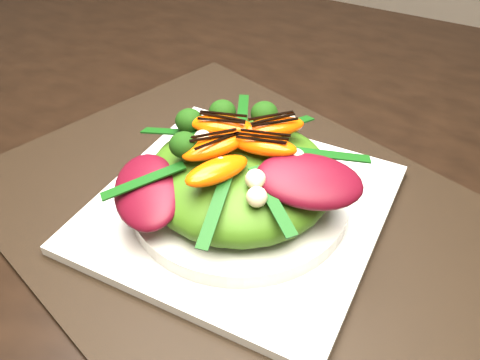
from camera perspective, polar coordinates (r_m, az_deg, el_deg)
The scene contains 10 objects.
dining_table at distance 0.66m, azimuth 10.26°, elevation 2.94°, with size 1.60×0.90×0.75m, color black.
placemat at distance 0.53m, azimuth -0.00°, elevation -3.64°, with size 0.54×0.41×0.00m, color black.
plate_base at distance 0.53m, azimuth 0.00°, elevation -3.05°, with size 0.28×0.28×0.01m, color silver.
salad_bowl at distance 0.52m, azimuth 0.00°, elevation -1.96°, with size 0.22×0.22×0.02m, color silver.
lettuce_mound at distance 0.50m, azimuth 0.00°, elevation 0.41°, with size 0.19×0.19×0.06m, color #3D6613.
radicchio_leaf at distance 0.45m, azimuth 7.82°, elevation -0.09°, with size 0.10×0.06×0.02m, color #460713.
orange_segment at distance 0.48m, azimuth 0.69°, elevation 4.49°, with size 0.07×0.03×0.02m, color #EE4403.
broccoli_floret at distance 0.53m, azimuth -5.43°, elevation 7.53°, with size 0.04×0.04×0.04m, color #123409.
macadamia_nut at distance 0.44m, azimuth 3.11°, elevation -0.27°, with size 0.02×0.02×0.02m, color #CBBB8F.
balsamic_drizzle at distance 0.48m, azimuth 0.70°, elevation 5.41°, with size 0.05×0.00×0.00m, color black.
Camera 1 is at (0.14, -0.51, 1.12)m, focal length 38.00 mm.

